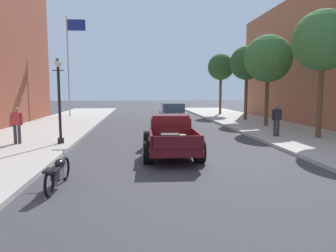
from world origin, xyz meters
TOP-DOWN VIEW (x-y plane):
  - ground_plane at (0.00, 0.00)m, footprint 140.00×140.00m
  - hotrod_truck_maroon at (-0.28, 0.67)m, footprint 2.27×4.98m
  - motorcycle_parked at (-3.67, -3.46)m, footprint 0.62×2.12m
  - car_background_grey at (0.95, 11.09)m, footprint 1.89×4.31m
  - pedestrian_sidewalk_left at (-7.01, 2.98)m, footprint 0.53×0.22m
  - pedestrian_sidewalk_right at (5.70, 4.15)m, footprint 0.53×0.22m
  - street_lamp_near at (-5.09, 2.91)m, footprint 0.50×0.32m
  - flagpole at (-7.70, 18.61)m, footprint 1.74×0.16m
  - street_tree_nearest at (7.64, 3.48)m, footprint 3.01×3.01m
  - street_tree_second at (7.18, 9.05)m, footprint 3.16×3.16m
  - street_tree_third at (7.30, 13.58)m, footprint 2.74×2.74m
  - street_tree_farthest at (6.87, 20.04)m, footprint 2.64×2.64m

SIDE VIEW (x-z plane):
  - ground_plane at x=0.00m, z-range 0.00..0.00m
  - motorcycle_parked at x=-3.67m, z-range -0.02..0.91m
  - hotrod_truck_maroon at x=-0.28m, z-range -0.04..1.54m
  - car_background_grey at x=0.95m, z-range -0.06..1.59m
  - pedestrian_sidewalk_left at x=-7.01m, z-range 0.26..1.91m
  - pedestrian_sidewalk_right at x=5.70m, z-range 0.26..1.91m
  - street_lamp_near at x=-5.09m, z-range 0.46..4.31m
  - street_tree_second at x=7.18m, z-range 1.60..7.71m
  - street_tree_third at x=7.30m, z-range 1.75..7.74m
  - street_tree_farthest at x=6.87m, z-range 1.84..7.93m
  - street_tree_nearest at x=7.64m, z-range 1.81..8.19m
  - flagpole at x=-7.70m, z-range 1.19..10.35m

